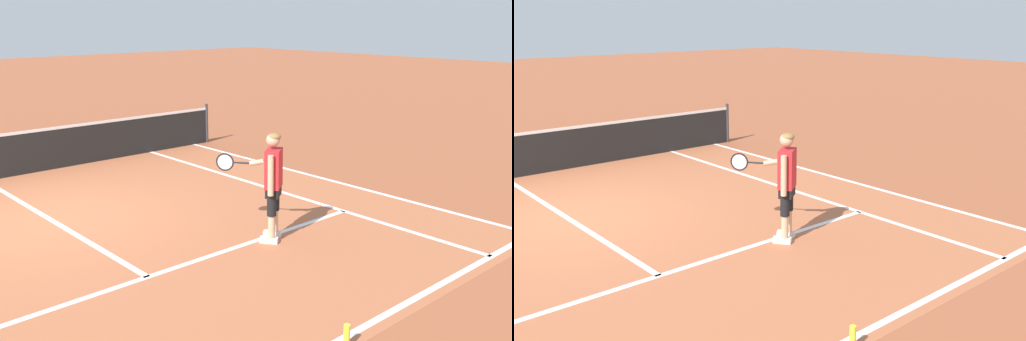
% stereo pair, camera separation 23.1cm
% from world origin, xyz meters
% --- Properties ---
extents(ground_plane, '(80.00, 80.00, 0.00)m').
position_xyz_m(ground_plane, '(0.00, 0.00, 0.00)').
color(ground_plane, '#9E5133').
extents(court_inner_surface, '(10.98, 9.58, 0.00)m').
position_xyz_m(court_inner_surface, '(0.00, -1.36, 0.00)').
color(court_inner_surface, '#B2603D').
rests_on(court_inner_surface, ground).
extents(line_service, '(8.23, 0.10, 0.01)m').
position_xyz_m(line_service, '(0.00, -3.17, 0.00)').
color(line_service, white).
rests_on(line_service, ground).
extents(line_centre_service, '(0.10, 6.40, 0.01)m').
position_xyz_m(line_centre_service, '(0.00, 0.03, 0.00)').
color(line_centre_service, white).
rests_on(line_centre_service, ground).
extents(line_singles_right, '(0.10, 9.18, 0.01)m').
position_xyz_m(line_singles_right, '(4.12, -1.36, 0.00)').
color(line_singles_right, white).
rests_on(line_singles_right, ground).
extents(line_doubles_right, '(0.10, 9.18, 0.01)m').
position_xyz_m(line_doubles_right, '(5.49, -1.36, 0.00)').
color(line_doubles_right, white).
rests_on(line_doubles_right, ground).
extents(tennis_player, '(0.61, 1.21, 1.71)m').
position_xyz_m(tennis_player, '(2.19, -3.29, 0.99)').
color(tennis_player, white).
rests_on(tennis_player, ground).
extents(tennis_ball_near_feet, '(0.07, 0.07, 0.07)m').
position_xyz_m(tennis_ball_near_feet, '(2.66, -2.87, 0.03)').
color(tennis_ball_near_feet, '#CCE02D').
rests_on(tennis_ball_near_feet, ground).
extents(water_bottle, '(0.07, 0.07, 0.27)m').
position_xyz_m(water_bottle, '(0.63, -6.09, 0.14)').
color(water_bottle, yellow).
rests_on(water_bottle, ground).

